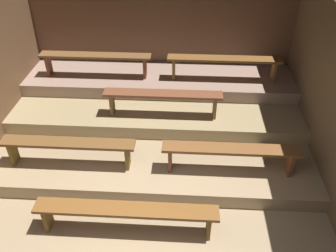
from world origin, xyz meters
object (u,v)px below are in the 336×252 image
Objects in this scene: bench_lower_left at (68,146)px; bench_floor_center at (126,212)px; bench_lower_right at (231,152)px; bench_upper_right at (224,62)px; bench_middle_center at (163,97)px; bench_upper_left at (95,58)px.

bench_floor_center is at bearing -44.72° from bench_lower_left.
bench_upper_right is at bearing 89.92° from bench_lower_right.
bench_middle_center reaches higher than bench_lower_right.
bench_upper_right is (2.43, 0.00, 0.00)m from bench_upper_left.
bench_middle_center is (0.33, 2.12, 0.46)m from bench_floor_center.
bench_lower_right is 3.21m from bench_upper_left.
bench_floor_center is at bearing -114.62° from bench_upper_right.
bench_middle_center is 0.95× the size of bench_upper_left.
bench_upper_left is at bearing 145.17° from bench_middle_center.
bench_lower_left is 1.00× the size of bench_lower_right.
bench_lower_left is 0.95× the size of bench_upper_right.
bench_lower_right is (1.40, 1.01, 0.23)m from bench_floor_center.
bench_middle_center is 0.95× the size of bench_upper_right.
bench_upper_right is (1.08, 0.94, 0.24)m from bench_middle_center.
bench_lower_left is 1.00× the size of bench_middle_center.
bench_floor_center is at bearing -71.50° from bench_upper_left.
bench_middle_center is at bearing 39.48° from bench_lower_left.
bench_upper_left and bench_upper_right have the same top height.
bench_floor_center is 1.74m from bench_lower_right.
bench_lower_left is 3.21m from bench_upper_right.
bench_floor_center is 3.31m from bench_upper_left.
bench_upper_right reaches higher than bench_middle_center.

